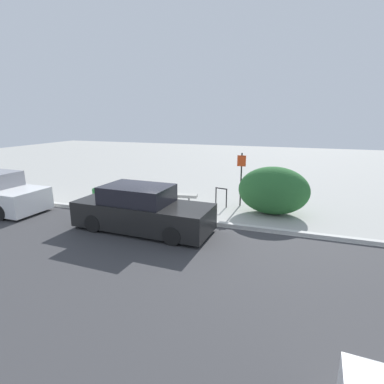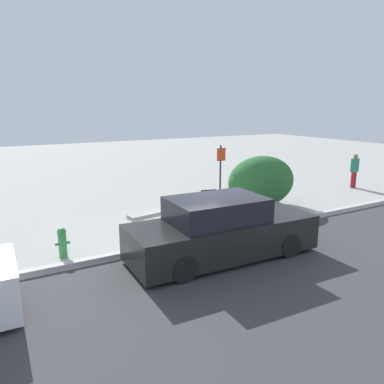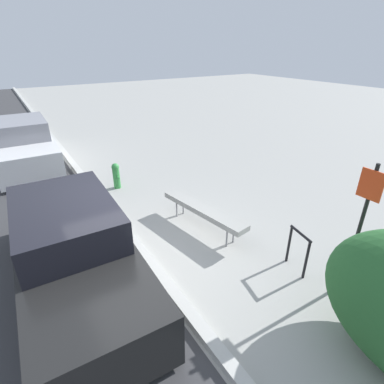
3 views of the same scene
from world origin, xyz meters
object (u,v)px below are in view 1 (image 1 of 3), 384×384
object	(u,v)px
bench	(170,195)
fire_hydrant	(95,196)
parked_car_near	(142,210)
sign_post	(241,174)
bike_rack	(221,195)

from	to	relation	value
bench	fire_hydrant	bearing A→B (deg)	-173.76
bench	fire_hydrant	size ratio (longest dim) A/B	3.12
parked_car_near	sign_post	bearing A→B (deg)	58.29
bench	fire_hydrant	xyz separation A→B (m)	(-3.19, -0.90, -0.09)
sign_post	fire_hydrant	size ratio (longest dim) A/B	3.01
bench	sign_post	size ratio (longest dim) A/B	1.04
sign_post	parked_car_near	bearing A→B (deg)	-123.81
bench	bike_rack	xyz separation A→B (m)	(2.09, 0.68, 0.01)
bike_rack	parked_car_near	world-z (taller)	parked_car_near
bike_rack	fire_hydrant	bearing A→B (deg)	-163.31
fire_hydrant	bench	bearing A→B (deg)	15.75
bench	bike_rack	size ratio (longest dim) A/B	2.89
bench	parked_car_near	world-z (taller)	parked_car_near
sign_post	bike_rack	bearing A→B (deg)	-152.79
bench	sign_post	bearing A→B (deg)	11.12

